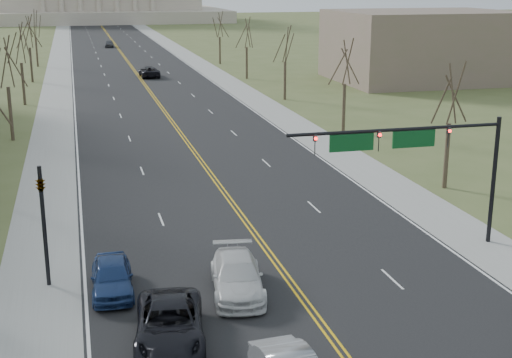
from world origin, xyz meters
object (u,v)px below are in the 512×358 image
signal_mast (412,148)px  car_sb_outer_lead (170,324)px  car_far_nb (149,72)px  car_sb_inner_second (237,276)px  signal_left (43,213)px  car_far_sb (109,44)px  car_sb_outer_second (112,276)px

signal_mast → car_sb_outer_lead: 16.46m
signal_mast → car_far_nb: signal_mast is taller
car_sb_outer_lead → car_sb_inner_second: 5.48m
signal_mast → car_far_nb: (-5.93, 75.83, -4.93)m
car_far_nb → signal_mast: bearing=93.4°
signal_left → car_sb_outer_lead: size_ratio=1.00×
signal_left → signal_mast: bearing=-0.0°
car_sb_outer_lead → car_far_sb: size_ratio=1.31×
car_sb_inner_second → car_sb_outer_second: 5.92m
signal_left → car_sb_inner_second: (8.69, -3.13, -2.87)m
signal_mast → car_sb_outer_lead: signal_mast is taller
car_sb_inner_second → signal_left: bearing=168.1°
signal_left → car_sb_inner_second: signal_left is taller
car_sb_inner_second → car_far_nb: (4.33, 78.95, -0.02)m
car_sb_outer_second → car_far_nb: bearing=84.4°
signal_mast → car_sb_inner_second: 11.80m
signal_left → car_sb_outer_second: size_ratio=1.25×
signal_left → car_far_nb: 76.99m
car_far_sb → car_sb_inner_second: bearing=-85.7°
car_sb_outer_lead → car_far_sb: (4.87, 134.97, -0.05)m
car_sb_outer_lead → car_sb_outer_second: bearing=117.5°
signal_left → car_far_sb: bearing=85.6°
signal_mast → car_far_sb: 128.25m
car_sb_inner_second → car_far_nb: size_ratio=0.98×
car_sb_inner_second → car_far_sb: 130.96m
car_far_nb → car_far_sb: 52.10m
signal_left → car_far_nb: signal_left is taller
signal_mast → car_sb_outer_second: bearing=-174.1°
car_sb_outer_lead → signal_mast: bearing=34.6°
car_sb_inner_second → car_far_sb: (1.14, 130.95, -0.06)m
car_sb_inner_second → car_far_nb: car_sb_inner_second is taller
car_sb_outer_lead → car_sb_inner_second: car_sb_inner_second is taller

